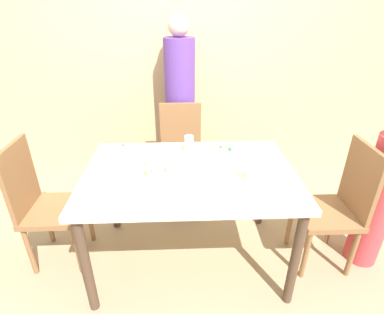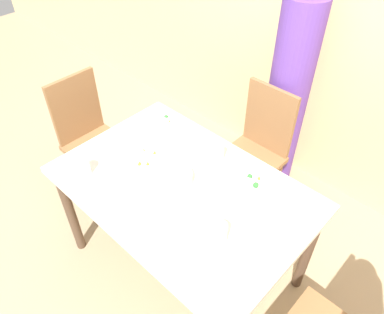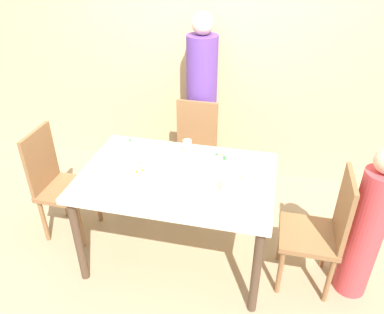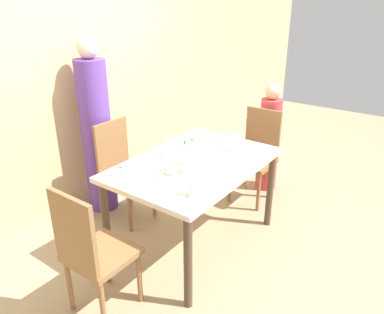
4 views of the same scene
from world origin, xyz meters
name	(u,v)px [view 4 (image 4 of 4)]	position (x,y,z in m)	size (l,w,h in m)	color
ground_plane	(194,241)	(0.00, 0.00, 0.00)	(10.00, 10.00, 0.00)	#998466
wall_back	(76,70)	(0.00, 1.38, 1.35)	(10.00, 0.06, 2.70)	tan
dining_table	(195,171)	(0.00, 0.00, 0.68)	(1.38, 0.92, 0.77)	beige
chair_adult_spot	(122,169)	(-0.05, 0.80, 0.51)	(0.40, 0.40, 0.95)	brown
chair_child_spot	(257,153)	(1.03, -0.04, 0.51)	(0.40, 0.40, 0.95)	brown
chair_empty_left	(92,251)	(-1.03, 0.07, 0.51)	(0.40, 0.40, 0.95)	brown
person_adult	(97,133)	(-0.05, 1.11, 0.79)	(0.28, 0.28, 1.68)	#5B3893
person_child	(269,141)	(1.31, -0.04, 0.56)	(0.22, 0.22, 1.18)	#C63D42
bowl_curry	(192,160)	(-0.05, -0.01, 0.81)	(0.20, 0.20, 0.07)	white
plate_rice_adult	(189,144)	(0.26, 0.26, 0.78)	(0.21, 0.21, 0.05)	white
plate_rice_child	(172,173)	(-0.29, 0.00, 0.78)	(0.24, 0.24, 0.05)	white
plate_noodles	(125,171)	(-0.47, 0.31, 0.78)	(0.23, 0.23, 0.05)	white
bowl_rice_small	(224,140)	(0.51, 0.04, 0.80)	(0.11, 0.11, 0.05)	white
glass_water_tall	(168,146)	(0.01, 0.29, 0.83)	(0.07, 0.07, 0.13)	silver
glass_water_short	(192,188)	(-0.46, -0.31, 0.82)	(0.07, 0.07, 0.10)	silver
glass_water_center	(236,143)	(0.38, -0.15, 0.84)	(0.08, 0.08, 0.14)	silver
napkin_folded	(251,146)	(0.57, -0.20, 0.77)	(0.14, 0.14, 0.01)	white
fork_steel	(201,153)	(0.17, 0.06, 0.77)	(0.18, 0.04, 0.01)	silver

